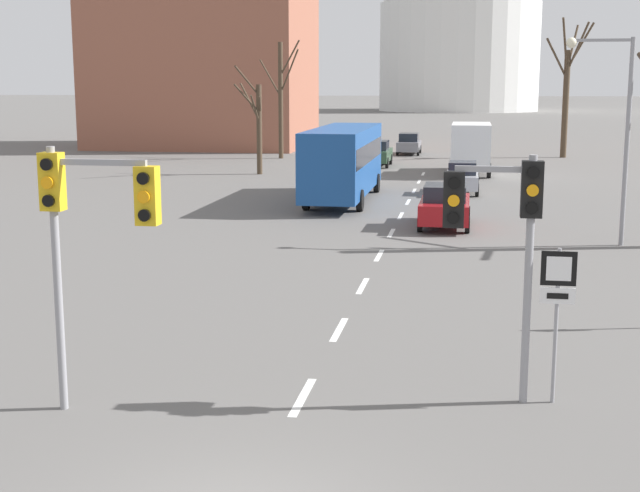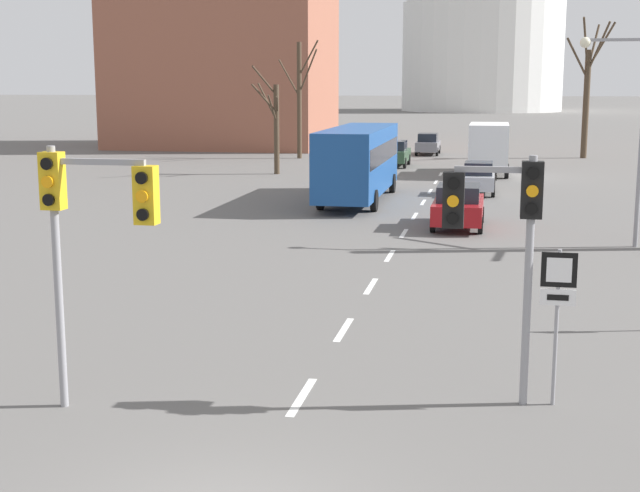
# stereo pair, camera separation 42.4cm
# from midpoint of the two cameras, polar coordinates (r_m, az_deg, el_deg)

# --- Properties ---
(lane_stripe_0) EXTENTS (0.16, 2.00, 0.01)m
(lane_stripe_0) POSITION_cam_midpoint_polar(r_m,az_deg,el_deg) (16.16, -0.41, -9.62)
(lane_stripe_0) COLOR silver
(lane_stripe_0) RESTS_ON ground_plane
(lane_stripe_1) EXTENTS (0.16, 2.00, 0.01)m
(lane_stripe_1) POSITION_cam_midpoint_polar(r_m,az_deg,el_deg) (20.38, 2.13, -5.37)
(lane_stripe_1) COLOR silver
(lane_stripe_1) RESTS_ON ground_plane
(lane_stripe_2) EXTENTS (0.16, 2.00, 0.01)m
(lane_stripe_2) POSITION_cam_midpoint_polar(r_m,az_deg,el_deg) (24.70, 3.76, -2.58)
(lane_stripe_2) COLOR silver
(lane_stripe_2) RESTS_ON ground_plane
(lane_stripe_3) EXTENTS (0.16, 2.00, 0.01)m
(lane_stripe_3) POSITION_cam_midpoint_polar(r_m,az_deg,el_deg) (29.07, 4.91, -0.63)
(lane_stripe_3) COLOR silver
(lane_stripe_3) RESTS_ON ground_plane
(lane_stripe_4) EXTENTS (0.16, 2.00, 0.01)m
(lane_stripe_4) POSITION_cam_midpoint_polar(r_m,az_deg,el_deg) (33.48, 5.75, 0.82)
(lane_stripe_4) COLOR silver
(lane_stripe_4) RESTS_ON ground_plane
(lane_stripe_5) EXTENTS (0.16, 2.00, 0.01)m
(lane_stripe_5) POSITION_cam_midpoint_polar(r_m,az_deg,el_deg) (37.91, 6.39, 1.92)
(lane_stripe_5) COLOR silver
(lane_stripe_5) RESTS_ON ground_plane
(lane_stripe_6) EXTENTS (0.16, 2.00, 0.01)m
(lane_stripe_6) POSITION_cam_midpoint_polar(r_m,az_deg,el_deg) (42.35, 6.90, 2.80)
(lane_stripe_6) COLOR silver
(lane_stripe_6) RESTS_ON ground_plane
(lane_stripe_7) EXTENTS (0.16, 2.00, 0.01)m
(lane_stripe_7) POSITION_cam_midpoint_polar(r_m,az_deg,el_deg) (46.80, 7.32, 3.50)
(lane_stripe_7) COLOR silver
(lane_stripe_7) RESTS_ON ground_plane
(lane_stripe_8) EXTENTS (0.16, 2.00, 0.01)m
(lane_stripe_8) POSITION_cam_midpoint_polar(r_m,az_deg,el_deg) (51.27, 7.66, 4.09)
(lane_stripe_8) COLOR silver
(lane_stripe_8) RESTS_ON ground_plane
(lane_stripe_9) EXTENTS (0.16, 2.00, 0.01)m
(lane_stripe_9) POSITION_cam_midpoint_polar(r_m,az_deg,el_deg) (55.74, 7.95, 4.58)
(lane_stripe_9) COLOR silver
(lane_stripe_9) RESTS_ON ground_plane
(traffic_signal_near_right) EXTENTS (1.66, 0.34, 4.35)m
(traffic_signal_near_right) POSITION_cam_midpoint_polar(r_m,az_deg,el_deg) (15.45, 12.37, 1.73)
(traffic_signal_near_right) COLOR gray
(traffic_signal_near_right) RESTS_ON ground_plane
(traffic_signal_near_left) EXTENTS (2.00, 0.34, 4.51)m
(traffic_signal_near_left) POSITION_cam_midpoint_polar(r_m,az_deg,el_deg) (15.21, -13.93, 2.06)
(traffic_signal_near_left) COLOR gray
(traffic_signal_near_left) RESTS_ON ground_plane
(route_sign_post) EXTENTS (0.60, 0.08, 2.76)m
(route_sign_post) POSITION_cam_midpoint_polar(r_m,az_deg,el_deg) (15.82, 15.71, -3.32)
(route_sign_post) COLOR gray
(route_sign_post) RESTS_ON ground_plane
(street_lamp_right) EXTENTS (2.25, 0.36, 7.05)m
(street_lamp_right) POSITION_cam_midpoint_polar(r_m,az_deg,el_deg) (31.97, 19.53, 7.82)
(street_lamp_right) COLOR gray
(street_lamp_right) RESTS_ON ground_plane
(sedan_near_left) EXTENTS (1.69, 3.90, 1.64)m
(sedan_near_left) POSITION_cam_midpoint_polar(r_m,az_deg,el_deg) (45.88, 10.37, 4.31)
(sedan_near_left) COLOR #B7B7BC
(sedan_near_left) RESTS_ON ground_plane
(sedan_near_right) EXTENTS (1.78, 4.29, 1.68)m
(sedan_near_right) POSITION_cam_midpoint_polar(r_m,az_deg,el_deg) (71.05, 7.10, 6.50)
(sedan_near_right) COLOR slate
(sedan_near_right) RESTS_ON ground_plane
(sedan_mid_centre) EXTENTS (1.95, 4.43, 1.68)m
(sedan_mid_centre) POSITION_cam_midpoint_polar(r_m,az_deg,el_deg) (34.99, 9.19, 2.55)
(sedan_mid_centre) COLOR maroon
(sedan_mid_centre) RESTS_ON ground_plane
(sedan_far_left) EXTENTS (1.71, 4.58, 1.74)m
(sedan_far_left) POSITION_cam_midpoint_polar(r_m,az_deg,el_deg) (60.63, 5.06, 5.93)
(sedan_far_left) COLOR #2D4C33
(sedan_far_left) RESTS_ON ground_plane
(sedan_far_right) EXTENTS (1.77, 4.25, 1.56)m
(sedan_far_right) POSITION_cam_midpoint_polar(r_m,az_deg,el_deg) (52.81, 3.13, 5.21)
(sedan_far_right) COLOR silver
(sedan_far_right) RESTS_ON ground_plane
(city_bus) EXTENTS (2.66, 10.80, 3.48)m
(city_bus) POSITION_cam_midpoint_polar(r_m,az_deg,el_deg) (42.27, 2.77, 5.63)
(city_bus) COLOR #19478C
(city_bus) RESTS_ON ground_plane
(delivery_truck) EXTENTS (2.44, 7.20, 3.14)m
(delivery_truck) POSITION_cam_midpoint_polar(r_m,az_deg,el_deg) (55.95, 10.96, 6.26)
(delivery_truck) COLOR #333842
(delivery_truck) RESTS_ON ground_plane
(bare_tree_left_near) EXTENTS (1.84, 2.90, 6.60)m
(bare_tree_left_near) POSITION_cam_midpoint_polar(r_m,az_deg,el_deg) (55.12, -2.68, 7.86)
(bare_tree_left_near) COLOR #473828
(bare_tree_left_near) RESTS_ON ground_plane
(bare_tree_left_far) EXTENTS (3.75, 3.71, 8.64)m
(bare_tree_left_far) POSITION_cam_midpoint_polar(r_m,az_deg,el_deg) (66.84, -1.13, 9.54)
(bare_tree_left_far) COLOR #473828
(bare_tree_left_far) RESTS_ON ground_plane
(bare_tree_right_far) EXTENTS (3.64, 4.11, 10.19)m
(bare_tree_right_far) POSITION_cam_midpoint_polar(r_m,az_deg,el_deg) (69.89, 16.90, 9.44)
(bare_tree_right_far) COLOR #473828
(bare_tree_right_far) RESTS_ON ground_plane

